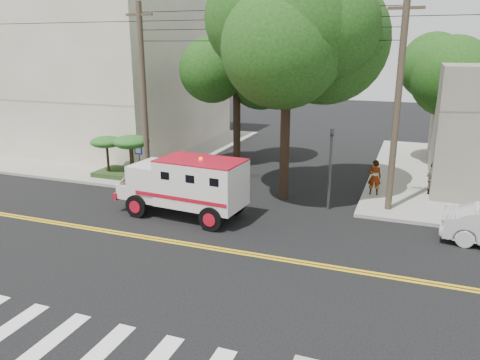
% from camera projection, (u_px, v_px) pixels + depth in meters
% --- Properties ---
extents(ground, '(100.00, 100.00, 0.00)m').
position_uv_depth(ground, '(195.00, 245.00, 16.99)').
color(ground, black).
rests_on(ground, ground).
extents(sidewalk_nw, '(17.00, 17.00, 0.15)m').
position_uv_depth(sidewalk_nw, '(109.00, 145.00, 33.69)').
color(sidewalk_nw, gray).
rests_on(sidewalk_nw, ground).
extents(building_left, '(16.00, 14.00, 10.00)m').
position_uv_depth(building_left, '(93.00, 72.00, 34.32)').
color(building_left, '#B2A592').
rests_on(building_left, sidewalk_nw).
extents(utility_pole_left, '(0.28, 0.28, 9.00)m').
position_uv_depth(utility_pole_left, '(144.00, 98.00, 23.04)').
color(utility_pole_left, '#382D23').
rests_on(utility_pole_left, ground).
extents(utility_pole_right, '(0.28, 0.28, 9.00)m').
position_uv_depth(utility_pole_right, '(397.00, 109.00, 19.18)').
color(utility_pole_right, '#382D23').
rests_on(utility_pole_right, ground).
extents(tree_main, '(6.08, 5.70, 9.85)m').
position_uv_depth(tree_main, '(296.00, 41.00, 19.92)').
color(tree_main, black).
rests_on(tree_main, ground).
extents(tree_left, '(4.48, 4.20, 7.70)m').
position_uv_depth(tree_left, '(241.00, 68.00, 26.91)').
color(tree_left, black).
rests_on(tree_left, ground).
extents(tree_right, '(4.80, 4.50, 8.20)m').
position_uv_depth(tree_right, '(455.00, 62.00, 26.47)').
color(tree_right, black).
rests_on(tree_right, ground).
extents(traffic_signal, '(0.15, 0.18, 3.60)m').
position_uv_depth(traffic_signal, '(331.00, 161.00, 20.12)').
color(traffic_signal, '#3F3F42').
rests_on(traffic_signal, ground).
extents(accessibility_sign, '(0.45, 0.10, 2.02)m').
position_uv_depth(accessibility_sign, '(139.00, 158.00, 24.27)').
color(accessibility_sign, '#3F3F42').
rests_on(accessibility_sign, ground).
extents(palm_planter, '(3.52, 2.63, 2.36)m').
position_uv_depth(palm_planter, '(124.00, 149.00, 25.02)').
color(palm_planter, '#1E3314').
rests_on(palm_planter, sidewalk_nw).
extents(armored_truck, '(5.74, 2.64, 2.54)m').
position_uv_depth(armored_truck, '(186.00, 183.00, 19.53)').
color(armored_truck, silver).
rests_on(armored_truck, ground).
extents(pedestrian_a, '(0.67, 0.48, 1.70)m').
position_uv_depth(pedestrian_a, '(374.00, 177.00, 22.10)').
color(pedestrian_a, gray).
rests_on(pedestrian_a, sidewalk_ne).
extents(pedestrian_b, '(0.97, 0.97, 1.58)m').
position_uv_depth(pedestrian_b, '(433.00, 178.00, 22.17)').
color(pedestrian_b, gray).
rests_on(pedestrian_b, sidewalk_ne).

